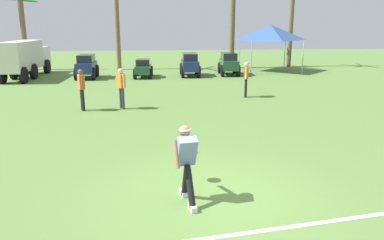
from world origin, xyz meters
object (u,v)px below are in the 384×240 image
parked_car_slot_a (87,66)px  palm_tree_far_right (292,11)px  parked_car_slot_b (143,68)px  teammate_deep (246,76)px  parked_car_slot_c (190,64)px  teammate_near_sideline (121,85)px  event_tent (270,32)px  parked_car_slot_d (229,63)px  palm_tree_left_of_centre (117,7)px  palm_tree_right_of_centre (233,16)px  frisbee_in_flight (185,150)px  teammate_midfield (81,86)px  frisbee_thrower (186,160)px  box_truck (26,57)px  palm_tree_far_left (23,25)px

parked_car_slot_a → palm_tree_far_right: bearing=18.6°
parked_car_slot_a → parked_car_slot_b: size_ratio=1.06×
teammate_deep → parked_car_slot_c: 7.40m
teammate_near_sideline → event_tent: size_ratio=0.43×
parked_car_slot_d → palm_tree_left_of_centre: size_ratio=0.33×
parked_car_slot_b → palm_tree_far_right: 12.34m
parked_car_slot_a → palm_tree_far_right: size_ratio=0.33×
teammate_deep → parked_car_slot_a: teammate_deep is taller
palm_tree_right_of_centre → event_tent: size_ratio=1.74×
parked_car_slot_c → parked_car_slot_a: bearing=-176.6°
teammate_near_sideline → palm_tree_right_of_centre: palm_tree_right_of_centre is taller
frisbee_in_flight → teammate_midfield: size_ratio=0.24×
frisbee_thrower → palm_tree_far_right: bearing=65.5°
parked_car_slot_a → parked_car_slot_d: size_ratio=0.98×
box_truck → parked_car_slot_c: bearing=-1.2°
box_truck → palm_tree_far_right: bearing=13.3°
teammate_near_sideline → parked_car_slot_b: 8.72m
teammate_midfield → parked_car_slot_c: teammate_midfield is taller
palm_tree_far_right → parked_car_slot_d: bearing=-142.6°
frisbee_in_flight → teammate_deep: bearing=68.6°
parked_car_slot_c → box_truck: (-9.86, 0.21, 0.49)m
teammate_deep → palm_tree_far_left: palm_tree_far_left is taller
frisbee_thrower → parked_car_slot_d: frisbee_thrower is taller
parked_car_slot_d → parked_car_slot_b: bearing=-174.2°
frisbee_in_flight → palm_tree_left_of_centre: (-2.97, 19.98, 3.61)m
frisbee_in_flight → teammate_midfield: bearing=115.2°
frisbee_thrower → parked_car_slot_a: (-4.49, 16.58, -0.06)m
frisbee_thrower → frisbee_in_flight: frisbee_thrower is taller
teammate_deep → palm_tree_far_right: (6.18, 11.59, 3.12)m
parked_car_slot_b → box_truck: bearing=175.7°
frisbee_in_flight → palm_tree_far_right: (9.67, 20.49, 3.36)m
parked_car_slot_d → palm_tree_far_left: (-13.67, 4.11, 2.34)m
palm_tree_far_left → palm_tree_right_of_centre: 14.65m
box_truck → palm_tree_far_left: bearing=107.5°
parked_car_slot_c → palm_tree_right_of_centre: (3.48, 4.03, 2.96)m
teammate_deep → parked_car_slot_b: teammate_deep is taller
teammate_near_sideline → palm_tree_far_left: 15.53m
teammate_deep → parked_car_slot_b: bearing=124.3°
box_truck → teammate_deep: bearing=-32.4°
palm_tree_far_right → teammate_deep: bearing=-118.1°
frisbee_thrower → frisbee_in_flight: size_ratio=3.83×
frisbee_thrower → palm_tree_far_left: (-9.41, 21.29, 2.29)m
parked_car_slot_a → palm_tree_right_of_centre: (9.72, 4.40, 2.96)m
parked_car_slot_a → box_truck: 3.70m
parked_car_slot_b → event_tent: (8.58, 2.32, 2.04)m
parked_car_slot_b → palm_tree_far_left: size_ratio=0.43×
parked_car_slot_a → box_truck: (-3.62, 0.58, 0.49)m
parked_car_slot_d → palm_tree_far_right: palm_tree_far_right is taller
box_truck → frisbee_thrower: bearing=-64.7°
event_tent → teammate_deep: bearing=-113.0°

